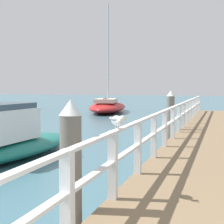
{
  "coord_description": "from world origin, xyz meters",
  "views": [
    {
      "loc": [
        0.05,
        -0.91,
        2.14
      ],
      "look_at": [
        -3.02,
        9.04,
        1.39
      ],
      "focal_mm": 58.17,
      "sensor_mm": 36.0,
      "label": 1
    }
  ],
  "objects_px": {
    "dock_piling_near": "(71,175)",
    "dock_piling_far": "(171,117)",
    "seagull_foreground": "(117,120)",
    "boat_6": "(6,140)",
    "boat_5": "(108,107)"
  },
  "relations": [
    {
      "from": "dock_piling_far",
      "to": "boat_6",
      "type": "height_order",
      "value": "dock_piling_far"
    },
    {
      "from": "seagull_foreground",
      "to": "boat_6",
      "type": "xyz_separation_m",
      "value": [
        -4.64,
        4.19,
        -1.1
      ]
    },
    {
      "from": "dock_piling_near",
      "to": "dock_piling_far",
      "type": "xyz_separation_m",
      "value": [
        0.0,
        9.09,
        0.0
      ]
    },
    {
      "from": "seagull_foreground",
      "to": "boat_5",
      "type": "height_order",
      "value": "boat_5"
    },
    {
      "from": "seagull_foreground",
      "to": "boat_6",
      "type": "distance_m",
      "value": 6.35
    },
    {
      "from": "seagull_foreground",
      "to": "boat_6",
      "type": "bearing_deg",
      "value": -84.03
    },
    {
      "from": "dock_piling_far",
      "to": "boat_5",
      "type": "height_order",
      "value": "boat_5"
    },
    {
      "from": "boat_6",
      "to": "seagull_foreground",
      "type": "bearing_deg",
      "value": 141.6
    },
    {
      "from": "dock_piling_near",
      "to": "dock_piling_far",
      "type": "relative_size",
      "value": 1.0
    },
    {
      "from": "dock_piling_near",
      "to": "boat_6",
      "type": "distance_m",
      "value": 6.57
    },
    {
      "from": "dock_piling_near",
      "to": "boat_5",
      "type": "distance_m",
      "value": 24.54
    },
    {
      "from": "seagull_foreground",
      "to": "boat_6",
      "type": "relative_size",
      "value": 0.06
    },
    {
      "from": "dock_piling_near",
      "to": "seagull_foreground",
      "type": "height_order",
      "value": "dock_piling_near"
    },
    {
      "from": "dock_piling_far",
      "to": "dock_piling_near",
      "type": "bearing_deg",
      "value": -90.0
    },
    {
      "from": "dock_piling_far",
      "to": "boat_5",
      "type": "relative_size",
      "value": 0.23
    }
  ]
}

